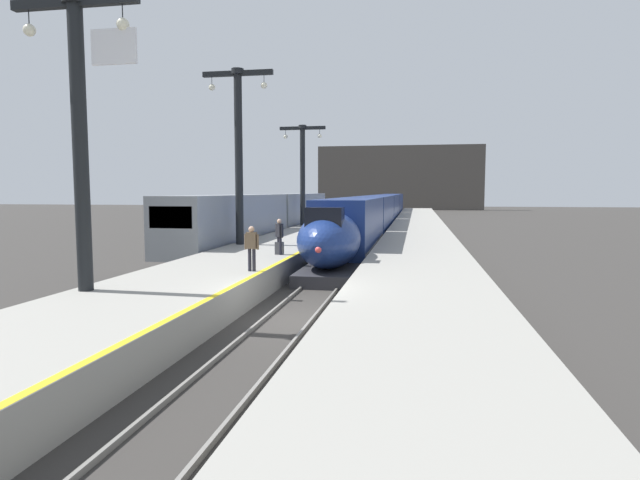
# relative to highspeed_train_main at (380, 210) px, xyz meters

# --- Properties ---
(ground_plane) EXTENTS (260.00, 260.00, 0.00)m
(ground_plane) POSITION_rel_highspeed_train_main_xyz_m (0.00, -41.41, -1.98)
(ground_plane) COLOR #33302D
(platform_left) EXTENTS (4.80, 110.00, 1.05)m
(platform_left) POSITION_rel_highspeed_train_main_xyz_m (-4.05, -16.66, -1.45)
(platform_left) COLOR gray
(platform_left) RESTS_ON ground
(platform_right) EXTENTS (4.80, 110.00, 1.05)m
(platform_right) POSITION_rel_highspeed_train_main_xyz_m (4.05, -16.66, -1.45)
(platform_right) COLOR gray
(platform_right) RESTS_ON ground
(platform_left_safety_stripe) EXTENTS (0.20, 107.80, 0.01)m
(platform_left_safety_stripe) POSITION_rel_highspeed_train_main_xyz_m (-1.77, -16.66, -0.92)
(platform_left_safety_stripe) COLOR yellow
(platform_left_safety_stripe) RESTS_ON platform_left
(rail_main_left) EXTENTS (0.08, 110.00, 0.12)m
(rail_main_left) POSITION_rel_highspeed_train_main_xyz_m (-0.75, -13.91, -1.92)
(rail_main_left) COLOR slate
(rail_main_left) RESTS_ON ground
(rail_main_right) EXTENTS (0.08, 110.00, 0.12)m
(rail_main_right) POSITION_rel_highspeed_train_main_xyz_m (0.75, -13.91, -1.92)
(rail_main_right) COLOR slate
(rail_main_right) RESTS_ON ground
(rail_secondary_left) EXTENTS (0.08, 110.00, 0.12)m
(rail_secondary_left) POSITION_rel_highspeed_train_main_xyz_m (-8.85, -13.91, -1.92)
(rail_secondary_left) COLOR slate
(rail_secondary_left) RESTS_ON ground
(rail_secondary_right) EXTENTS (0.08, 110.00, 0.12)m
(rail_secondary_right) POSITION_rel_highspeed_train_main_xyz_m (-7.35, -13.91, -1.92)
(rail_secondary_right) COLOR slate
(rail_secondary_right) RESTS_ON ground
(highspeed_train_main) EXTENTS (2.92, 74.44, 3.60)m
(highspeed_train_main) POSITION_rel_highspeed_train_main_xyz_m (0.00, 0.00, 0.00)
(highspeed_train_main) COLOR navy
(highspeed_train_main) RESTS_ON ground
(regional_train_adjacent) EXTENTS (2.85, 36.60, 3.80)m
(regional_train_adjacent) POSITION_rel_highspeed_train_main_xyz_m (-8.10, -14.80, 0.15)
(regional_train_adjacent) COLOR gray
(regional_train_adjacent) RESTS_ON ground
(station_column_near) EXTENTS (4.00, 0.68, 8.66)m
(station_column_near) POSITION_rel_highspeed_train_main_xyz_m (-5.84, -43.07, 4.41)
(station_column_near) COLOR black
(station_column_near) RESTS_ON platform_left
(station_column_mid) EXTENTS (4.00, 0.68, 9.68)m
(station_column_mid) POSITION_rel_highspeed_train_main_xyz_m (-5.90, -28.93, 4.86)
(station_column_mid) COLOR black
(station_column_mid) RESTS_ON platform_left
(station_column_far) EXTENTS (4.00, 0.68, 8.66)m
(station_column_far) POSITION_rel_highspeed_train_main_xyz_m (-5.90, -12.23, 4.32)
(station_column_far) COLOR black
(station_column_far) RESTS_ON platform_left
(passenger_near_edge) EXTENTS (0.43, 0.43, 1.69)m
(passenger_near_edge) POSITION_rel_highspeed_train_main_xyz_m (-2.46, -33.26, 0.06)
(passenger_near_edge) COLOR #23232D
(passenger_near_edge) RESTS_ON platform_left
(passenger_mid_platform) EXTENTS (0.57, 0.24, 1.69)m
(passenger_mid_platform) POSITION_rel_highspeed_train_main_xyz_m (-2.15, -38.46, 0.06)
(passenger_mid_platform) COLOR #23232D
(passenger_mid_platform) RESTS_ON platform_left
(rolling_suitcase) EXTENTS (0.40, 0.22, 0.98)m
(rolling_suitcase) POSITION_rel_highspeed_train_main_xyz_m (-2.47, -33.21, -0.62)
(rolling_suitcase) COLOR #4C4C51
(rolling_suitcase) RESTS_ON platform_left
(terminus_back_wall) EXTENTS (36.00, 2.00, 14.00)m
(terminus_back_wall) POSITION_rel_highspeed_train_main_xyz_m (0.00, 60.59, 5.02)
(terminus_back_wall) COLOR #4C4742
(terminus_back_wall) RESTS_ON ground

